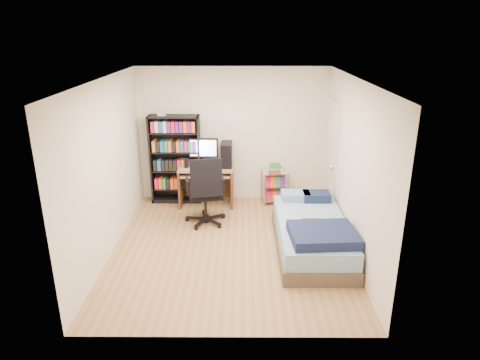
{
  "coord_description": "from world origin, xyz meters",
  "views": [
    {
      "loc": [
        0.18,
        -5.76,
        3.16
      ],
      "look_at": [
        0.14,
        0.4,
        0.94
      ],
      "focal_mm": 32.0,
      "sensor_mm": 36.0,
      "label": 1
    }
  ],
  "objects_px": {
    "office_chair": "(206,203)",
    "bed": "(312,233)",
    "computer_desk": "(212,169)",
    "media_shelf": "(175,158)"
  },
  "relations": [
    {
      "from": "computer_desk",
      "to": "office_chair",
      "type": "height_order",
      "value": "computer_desk"
    },
    {
      "from": "media_shelf",
      "to": "computer_desk",
      "type": "bearing_deg",
      "value": -10.31
    },
    {
      "from": "media_shelf",
      "to": "office_chair",
      "type": "distance_m",
      "value": 1.28
    },
    {
      "from": "office_chair",
      "to": "bed",
      "type": "relative_size",
      "value": 0.57
    },
    {
      "from": "bed",
      "to": "office_chair",
      "type": "bearing_deg",
      "value": 151.72
    },
    {
      "from": "media_shelf",
      "to": "bed",
      "type": "height_order",
      "value": "media_shelf"
    },
    {
      "from": "computer_desk",
      "to": "bed",
      "type": "xyz_separation_m",
      "value": [
        1.6,
        -1.77,
        -0.41
      ]
    },
    {
      "from": "office_chair",
      "to": "bed",
      "type": "distance_m",
      "value": 1.88
    },
    {
      "from": "bed",
      "to": "computer_desk",
      "type": "bearing_deg",
      "value": 132.23
    },
    {
      "from": "media_shelf",
      "to": "office_chair",
      "type": "bearing_deg",
      "value": -57.74
    }
  ]
}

